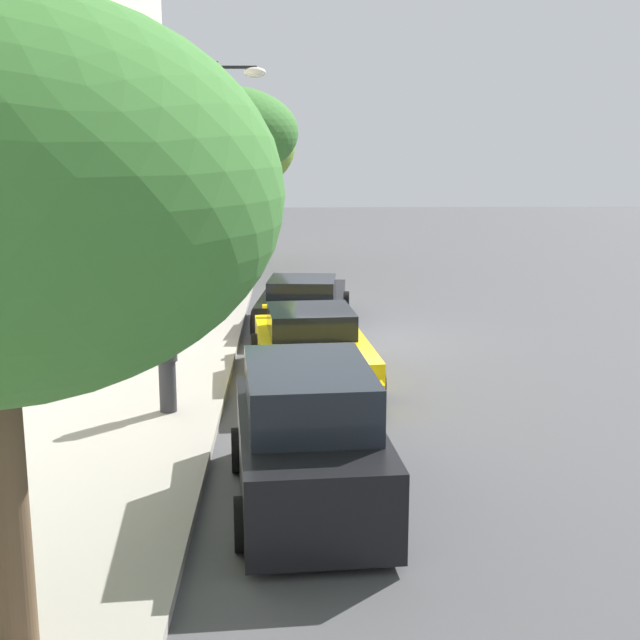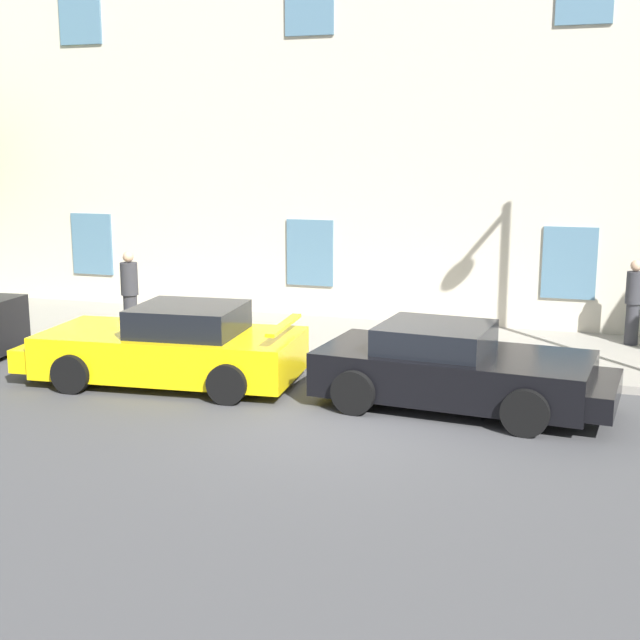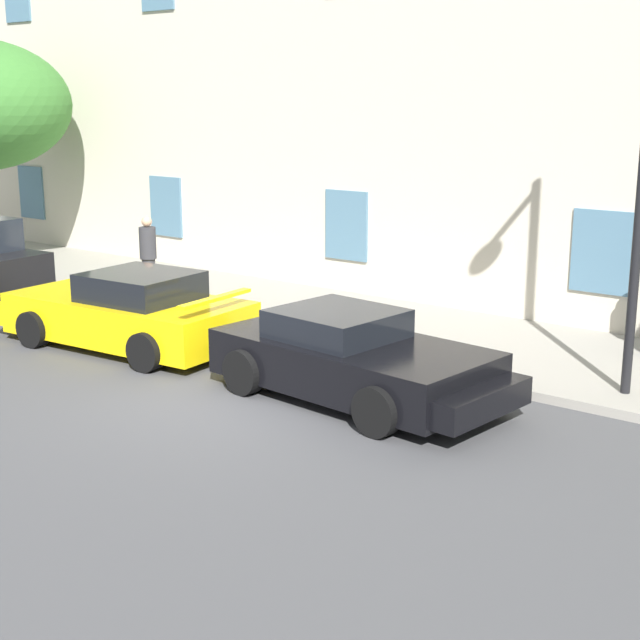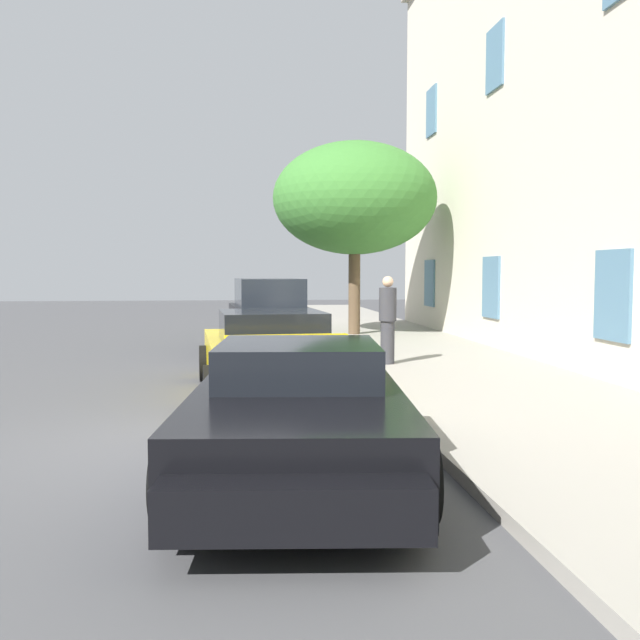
{
  "view_description": "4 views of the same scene",
  "coord_description": "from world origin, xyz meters",
  "px_view_note": "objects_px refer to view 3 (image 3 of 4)",
  "views": [
    {
      "loc": [
        -19.18,
        1.4,
        4.52
      ],
      "look_at": [
        -2.9,
        0.83,
        1.08
      ],
      "focal_mm": 47.6,
      "sensor_mm": 36.0,
      "label": 1
    },
    {
      "loc": [
        3.3,
        -11.84,
        4.02
      ],
      "look_at": [
        -1.1,
        1.9,
        1.06
      ],
      "focal_mm": 48.19,
      "sensor_mm": 36.0,
      "label": 2
    },
    {
      "loc": [
        8.92,
        -9.37,
        4.32
      ],
      "look_at": [
        -0.59,
        2.79,
        0.56
      ],
      "focal_mm": 51.68,
      "sensor_mm": 36.0,
      "label": 3
    },
    {
      "loc": [
        8.05,
        0.57,
        2.0
      ],
      "look_at": [
        -1.71,
        1.64,
        1.31
      ],
      "focal_mm": 39.39,
      "sensor_mm": 36.0,
      "label": 4
    }
  ],
  "objects_px": {
    "sportscar_yellow_flank": "(361,361)",
    "street_lamp": "(640,79)",
    "pedestrian_strolling": "(148,257)",
    "sportscar_red_lead": "(122,312)"
  },
  "relations": [
    {
      "from": "sportscar_yellow_flank",
      "to": "street_lamp",
      "type": "distance_m",
      "value": 5.36
    },
    {
      "from": "sportscar_red_lead",
      "to": "street_lamp",
      "type": "xyz_separation_m",
      "value": [
        8.21,
        1.99,
        3.94
      ]
    },
    {
      "from": "sportscar_red_lead",
      "to": "street_lamp",
      "type": "height_order",
      "value": "street_lamp"
    },
    {
      "from": "sportscar_yellow_flank",
      "to": "pedestrian_strolling",
      "type": "bearing_deg",
      "value": 161.8
    },
    {
      "from": "sportscar_yellow_flank",
      "to": "street_lamp",
      "type": "xyz_separation_m",
      "value": [
        3.08,
        1.9,
        3.95
      ]
    },
    {
      "from": "sportscar_yellow_flank",
      "to": "pedestrian_strolling",
      "type": "relative_size",
      "value": 2.66
    },
    {
      "from": "pedestrian_strolling",
      "to": "sportscar_red_lead",
      "type": "bearing_deg",
      "value": -50.17
    },
    {
      "from": "sportscar_yellow_flank",
      "to": "pedestrian_strolling",
      "type": "height_order",
      "value": "pedestrian_strolling"
    },
    {
      "from": "street_lamp",
      "to": "pedestrian_strolling",
      "type": "relative_size",
      "value": 3.69
    },
    {
      "from": "sportscar_red_lead",
      "to": "sportscar_yellow_flank",
      "type": "height_order",
      "value": "sportscar_red_lead"
    }
  ]
}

